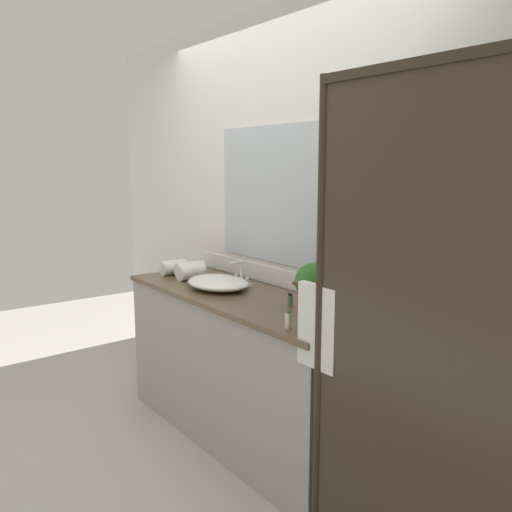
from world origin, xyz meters
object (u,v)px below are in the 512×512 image
object	(u,v)px
rolled_towel_near_edge	(173,267)
rolled_towel_middle	(190,269)
amenity_bottle_shampoo	(346,310)
sink_basin	(218,283)
amenity_bottle_lotion	(288,320)
faucet	(241,277)
potted_plant	(315,284)
rolled_towel_far_edge	(191,272)
amenity_bottle_conditioner	(290,300)

from	to	relation	value
rolled_towel_near_edge	rolled_towel_middle	size ratio (longest dim) A/B	0.90
amenity_bottle_shampoo	rolled_towel_near_edge	xyz separation A→B (m)	(-1.49, -0.15, 0.00)
sink_basin	amenity_bottle_lotion	size ratio (longest dim) A/B	5.17
faucet	rolled_towel_middle	size ratio (longest dim) A/B	0.85
sink_basin	potted_plant	size ratio (longest dim) A/B	1.73
faucet	amenity_bottle_shampoo	world-z (taller)	faucet
rolled_towel_far_edge	amenity_bottle_conditioner	bearing A→B (deg)	4.76
amenity_bottle_shampoo	sink_basin	bearing A→B (deg)	-171.48
faucet	sink_basin	bearing A→B (deg)	-90.00
amenity_bottle_lotion	rolled_towel_middle	bearing A→B (deg)	169.32
sink_basin	rolled_towel_near_edge	world-z (taller)	rolled_towel_near_edge
amenity_bottle_shampoo	rolled_towel_far_edge	size ratio (longest dim) A/B	0.52
potted_plant	amenity_bottle_lotion	world-z (taller)	potted_plant
potted_plant	rolled_towel_middle	size ratio (longest dim) A/B	1.28
amenity_bottle_conditioner	rolled_towel_near_edge	distance (m)	1.14
amenity_bottle_conditioner	rolled_towel_near_edge	world-z (taller)	rolled_towel_near_edge
amenity_bottle_lotion	amenity_bottle_conditioner	world-z (taller)	amenity_bottle_lotion
amenity_bottle_conditioner	rolled_towel_middle	xyz separation A→B (m)	(-1.03, -0.02, 0.01)
potted_plant	rolled_towel_far_edge	xyz separation A→B (m)	(-1.07, -0.11, -0.10)
rolled_towel_middle	rolled_towel_far_edge	bearing A→B (deg)	-27.12
faucet	amenity_bottle_lotion	bearing A→B (deg)	-22.29
amenity_bottle_lotion	rolled_towel_near_edge	size ratio (longest dim) A/B	0.47
potted_plant	rolled_towel_near_edge	xyz separation A→B (m)	(-1.29, -0.13, -0.10)
amenity_bottle_conditioner	rolled_towel_far_edge	bearing A→B (deg)	-175.24
amenity_bottle_conditioner	faucet	bearing A→B (deg)	170.96
rolled_towel_near_edge	rolled_towel_far_edge	bearing A→B (deg)	2.76
sink_basin	amenity_bottle_shampoo	world-z (taller)	amenity_bottle_shampoo
amenity_bottle_conditioner	rolled_towel_far_edge	size ratio (longest dim) A/B	0.40
faucet	rolled_towel_near_edge	bearing A→B (deg)	-161.87
potted_plant	amenity_bottle_lotion	bearing A→B (deg)	-63.84
rolled_towel_near_edge	faucet	bearing A→B (deg)	18.13
potted_plant	rolled_towel_far_edge	distance (m)	1.08
faucet	amenity_bottle_conditioner	bearing A→B (deg)	-9.04
rolled_towel_middle	rolled_towel_near_edge	bearing A→B (deg)	-148.68
rolled_towel_middle	rolled_towel_far_edge	xyz separation A→B (m)	(0.11, -0.06, 0.00)
amenity_bottle_conditioner	rolled_towel_far_edge	xyz separation A→B (m)	(-0.92, -0.08, 0.02)
potted_plant	rolled_towel_far_edge	size ratio (longest dim) A/B	1.41
sink_basin	faucet	distance (m)	0.17
amenity_bottle_lotion	rolled_towel_far_edge	bearing A→B (deg)	170.94
amenity_bottle_conditioner	rolled_towel_middle	bearing A→B (deg)	-178.88
sink_basin	rolled_towel_middle	size ratio (longest dim) A/B	2.21
amenity_bottle_lotion	amenity_bottle_conditioner	distance (m)	0.41
amenity_bottle_lotion	sink_basin	bearing A→B (deg)	167.81
faucet	amenity_bottle_shampoo	distance (m)	0.94
amenity_bottle_lotion	rolled_towel_far_edge	distance (m)	1.24
rolled_towel_near_edge	amenity_bottle_conditioner	bearing A→B (deg)	4.37
sink_basin	faucet	size ratio (longest dim) A/B	2.62
amenity_bottle_shampoo	rolled_towel_near_edge	world-z (taller)	rolled_towel_near_edge
amenity_bottle_shampoo	rolled_towel_near_edge	distance (m)	1.50
sink_basin	rolled_towel_near_edge	distance (m)	0.55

